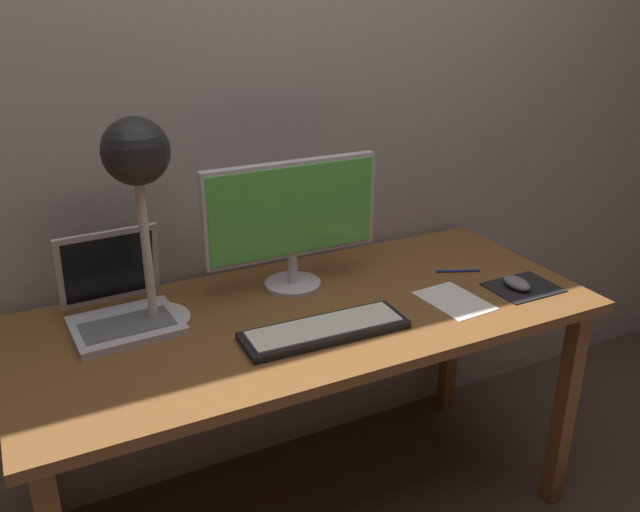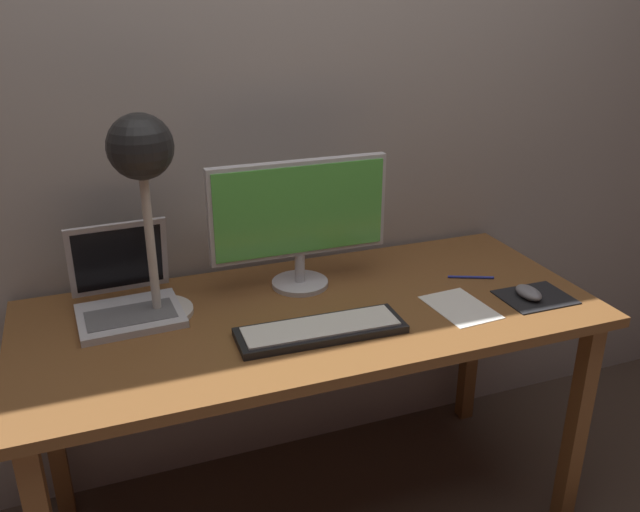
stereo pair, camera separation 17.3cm
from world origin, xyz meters
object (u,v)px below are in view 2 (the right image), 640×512
Objects in this scene: pen at (471,277)px; laptop at (125,288)px; monitor at (299,216)px; keyboard_main at (321,330)px; desk_lamp at (143,169)px; mouse at (529,293)px.

laptop is at bearing 171.28° from pen.
monitor reaches higher than keyboard_main.
desk_lamp is at bearing 174.31° from pen.
keyboard_main is at bearing -98.62° from monitor.
pen is (0.51, -0.13, -0.22)m from monitor.
desk_lamp reaches higher than keyboard_main.
pen is (0.56, 0.16, -0.01)m from keyboard_main.
desk_lamp is (0.08, -0.06, 0.34)m from laptop.
mouse is (0.59, -0.31, -0.20)m from monitor.
keyboard_main is at bearing -34.87° from laptop.
keyboard_main is 1.55× the size of laptop.
monitor is at bearing 151.83° from mouse.
mouse is at bearing -17.13° from laptop.
pen is (-0.08, 0.18, -0.02)m from mouse.
desk_lamp is 5.75× the size of mouse.
monitor is 0.70m from mouse.
monitor is 5.52× the size of mouse.
keyboard_main is 0.61m from desk_lamp.
mouse reaches higher than pen.
monitor is 0.57m from pen.
monitor is at bearing -2.48° from laptop.
keyboard_main is at bearing -163.58° from pen.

